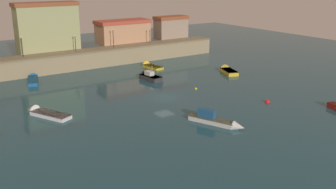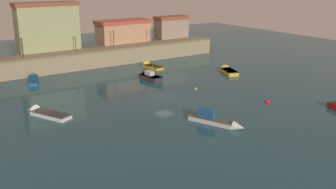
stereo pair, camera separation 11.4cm
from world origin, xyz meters
The scene contains 15 objects.
ground_plane centered at (0.00, 0.00, 0.00)m, with size 135.77×135.77×0.00m, color #1E4756.
quay_wall centered at (0.00, 24.61, 1.69)m, with size 54.85×4.26×3.37m.
old_town_backdrop centered at (-3.77, 28.65, 6.85)m, with size 50.84×5.07×9.27m.
quay_lamp_0 centered at (-13.43, 24.61, 5.80)m, with size 0.32×0.32×3.69m.
quay_lamp_1 centered at (-3.73, 24.61, 5.50)m, with size 0.32×0.32×3.16m.
quay_lamp_2 centered at (4.16, 24.61, 5.79)m, with size 0.32×0.32×3.66m.
quay_lamp_3 centered at (12.71, 24.61, 5.47)m, with size 0.32×0.32×3.12m.
moored_boat_0 centered at (18.08, 6.29, 0.37)m, with size 3.63×5.82×1.78m.
moored_boat_1 centered at (3.40, 10.24, 0.50)m, with size 2.41×5.60×2.98m.
moored_boat_3 centered at (-0.65, -12.48, 0.48)m, with size 3.95×7.15×1.96m.
moored_boat_4 centered at (8.37, 17.91, 0.27)m, with size 2.33×5.71×1.72m.
moored_boat_5 centered at (-13.33, 19.96, 0.38)m, with size 3.25×6.81×1.40m.
moored_boat_6 centered at (-16.97, 2.43, 0.30)m, with size 4.68×7.09×1.70m.
mooring_buoy_0 centered at (6.61, 0.91, 0.00)m, with size 0.45×0.45×0.45m, color yellow.
mooring_buoy_1 centered at (10.91, -10.02, 0.00)m, with size 0.79×0.79×0.79m, color red.
Camera 1 is at (-29.83, -45.29, 17.21)m, focal length 41.51 mm.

